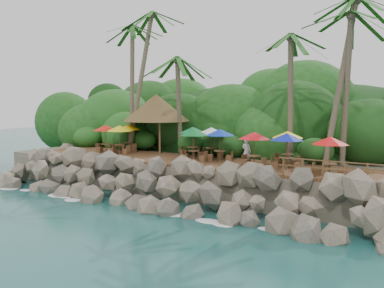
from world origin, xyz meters
The scene contains 12 objects.
ground centered at (0.00, 0.00, 0.00)m, with size 140.00×140.00×0.00m, color #19514F.
land_base centered at (0.00, 16.00, 1.05)m, with size 32.00×25.20×2.10m, color gray.
jungle_hill centered at (0.00, 23.50, 0.00)m, with size 44.80×28.00×15.40m, color #143811.
seawall centered at (0.00, 2.00, 1.15)m, with size 29.00×4.00×2.30m, color gray, non-canonical shape.
terrace centered at (0.00, 6.00, 2.20)m, with size 26.00×5.00×0.20m, color brown.
jungle_foliage centered at (0.00, 15.00, 0.00)m, with size 44.00×16.00×12.00m, color #143811, non-canonical shape.
foam_line centered at (0.00, 0.30, 0.03)m, with size 25.20×0.80×0.06m.
palms centered at (1.25, 8.69, 11.72)m, with size 23.12×6.21×12.49m.
palapa centered at (-5.44, 9.11, 5.79)m, with size 5.40×5.40×4.60m.
dining_clusters centered at (0.87, 6.15, 4.11)m, with size 19.51×5.21×2.18m.
railing centered at (11.36, 3.65, 2.91)m, with size 8.30×0.10×1.00m.
waiter centered at (4.15, 5.93, 3.14)m, with size 0.62×0.40×1.69m, color silver.
Camera 1 is at (16.43, -19.54, 6.47)m, focal length 41.71 mm.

